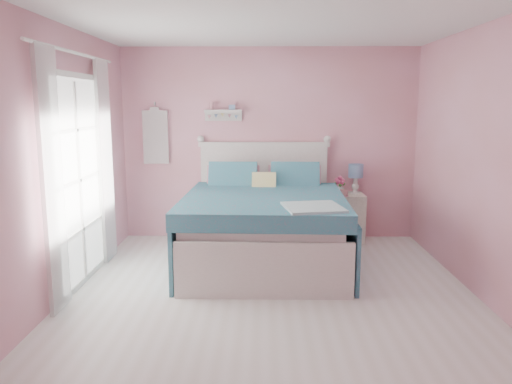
{
  "coord_description": "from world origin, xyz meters",
  "views": [
    {
      "loc": [
        -0.09,
        -4.6,
        1.86
      ],
      "look_at": [
        -0.17,
        1.2,
        0.82
      ],
      "focal_mm": 35.0,
      "sensor_mm": 36.0,
      "label": 1
    }
  ],
  "objects_px": {
    "teacup": "(344,193)",
    "bed": "(264,226)",
    "vase": "(340,189)",
    "table_lamp": "(356,173)",
    "nightstand": "(346,218)"
  },
  "relations": [
    {
      "from": "teacup",
      "to": "bed",
      "type": "bearing_deg",
      "value": -144.56
    },
    {
      "from": "nightstand",
      "to": "teacup",
      "type": "distance_m",
      "value": 0.41
    },
    {
      "from": "bed",
      "to": "nightstand",
      "type": "bearing_deg",
      "value": 40.96
    },
    {
      "from": "table_lamp",
      "to": "vase",
      "type": "bearing_deg",
      "value": -167.06
    },
    {
      "from": "table_lamp",
      "to": "vase",
      "type": "relative_size",
      "value": 2.86
    },
    {
      "from": "table_lamp",
      "to": "vase",
      "type": "xyz_separation_m",
      "value": [
        -0.22,
        -0.05,
        -0.21
      ]
    },
    {
      "from": "table_lamp",
      "to": "bed",
      "type": "bearing_deg",
      "value": -141.86
    },
    {
      "from": "bed",
      "to": "table_lamp",
      "type": "height_order",
      "value": "bed"
    },
    {
      "from": "table_lamp",
      "to": "vase",
      "type": "height_order",
      "value": "table_lamp"
    },
    {
      "from": "table_lamp",
      "to": "teacup",
      "type": "distance_m",
      "value": 0.37
    },
    {
      "from": "vase",
      "to": "teacup",
      "type": "height_order",
      "value": "vase"
    },
    {
      "from": "nightstand",
      "to": "vase",
      "type": "relative_size",
      "value": 4.71
    },
    {
      "from": "bed",
      "to": "teacup",
      "type": "relative_size",
      "value": 20.91
    },
    {
      "from": "nightstand",
      "to": "teacup",
      "type": "bearing_deg",
      "value": -113.22
    },
    {
      "from": "teacup",
      "to": "table_lamp",
      "type": "bearing_deg",
      "value": 50.08
    }
  ]
}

